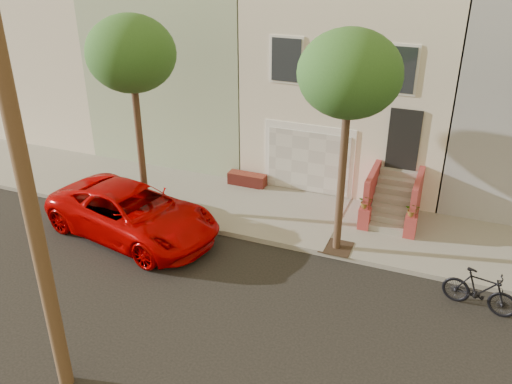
% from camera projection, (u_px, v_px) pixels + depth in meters
% --- Properties ---
extents(ground, '(90.00, 90.00, 0.00)m').
position_uv_depth(ground, '(255.00, 324.00, 13.02)').
color(ground, black).
rests_on(ground, ground).
extents(sidewalk, '(40.00, 3.70, 0.15)m').
position_uv_depth(sidewalk, '(317.00, 221.00, 17.44)').
color(sidewalk, gray).
rests_on(sidewalk, ground).
extents(house_row, '(33.10, 11.70, 7.00)m').
position_uv_depth(house_row, '(364.00, 71.00, 20.73)').
color(house_row, beige).
rests_on(house_row, sidewalk).
extents(tree_left, '(2.70, 2.57, 6.30)m').
position_uv_depth(tree_left, '(131.00, 55.00, 15.79)').
color(tree_left, '#2D2116').
rests_on(tree_left, sidewalk).
extents(tree_mid, '(2.70, 2.57, 6.30)m').
position_uv_depth(tree_mid, '(350.00, 75.00, 13.61)').
color(tree_mid, '#2D2116').
rests_on(tree_mid, sidewalk).
extents(pickup_truck, '(6.04, 3.67, 1.56)m').
position_uv_depth(pickup_truck, '(133.00, 213.00, 16.46)').
color(pickup_truck, '#B50000').
rests_on(pickup_truck, ground).
extents(motorcycle, '(1.89, 0.88, 1.10)m').
position_uv_depth(motorcycle, '(480.00, 291.00, 13.32)').
color(motorcycle, black).
rests_on(motorcycle, ground).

